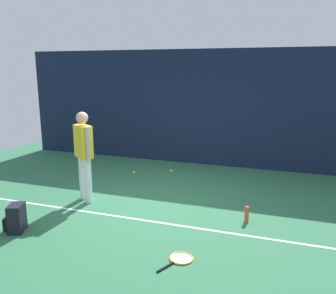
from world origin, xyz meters
The scene contains 9 objects.
ground_plane centered at (0.00, 0.00, 0.00)m, with size 12.00×12.00×0.00m, color #2D6B47.
back_fence centered at (0.00, 3.00, 1.47)m, with size 10.00×0.10×2.95m, color #141E38.
court_line centered at (0.00, -0.79, 0.00)m, with size 9.00×0.05×0.00m, color white.
tennis_player centered at (-1.42, -0.30, 0.97)m, with size 0.45×0.41×1.70m.
tennis_racket centered at (0.91, -1.77, 0.01)m, with size 0.43×0.63×0.03m.
backpack centered at (-1.72, -1.80, 0.21)m, with size 0.36×0.35×0.44m.
tennis_ball_near_player centered at (-1.26, 1.57, 0.03)m, with size 0.07×0.07×0.07m, color #CCE033.
tennis_ball_by_fence centered at (-0.46, 1.99, 0.03)m, with size 0.07×0.07×0.07m, color #CCE033.
water_bottle centered at (1.60, -0.28, 0.13)m, with size 0.07×0.07×0.26m, color #D84C26.
Camera 1 is at (2.13, -5.77, 2.47)m, focal length 37.40 mm.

